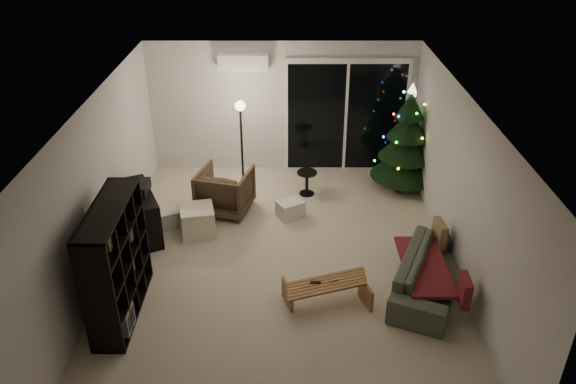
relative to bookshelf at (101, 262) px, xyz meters
name	(u,v)px	position (x,y,z in m)	size (l,w,h in m)	color
room	(310,159)	(2.71, 2.53, 0.23)	(6.50, 7.51, 2.60)	beige
bookshelf	(101,262)	(0.00, 0.00, 0.00)	(0.40, 1.58, 1.58)	black
media_cabinet	(139,213)	(0.00, 1.86, -0.41)	(0.45, 1.21, 0.75)	black
stereo	(136,188)	(0.00, 1.86, 0.05)	(0.38, 0.45, 0.16)	black
armchair	(225,191)	(1.28, 2.59, -0.40)	(0.83, 0.86, 0.78)	#3D2E1C
ottoman	(198,221)	(0.91, 1.87, -0.55)	(0.52, 0.52, 0.47)	beige
cardboard_box_a	(167,218)	(0.37, 2.09, -0.64)	(0.41, 0.31, 0.29)	white
cardboard_box_b	(290,209)	(2.39, 2.39, -0.64)	(0.42, 0.31, 0.29)	white
side_table	(307,183)	(2.69, 3.18, -0.56)	(0.36, 0.36, 0.45)	black
floor_lamp	(242,149)	(1.53, 3.34, 0.04)	(0.26, 0.26, 1.65)	black
sofa	(430,273)	(4.30, 0.44, -0.51)	(1.90, 0.74, 0.55)	#565A50
sofa_throw	(424,266)	(4.20, 0.44, -0.39)	(0.59, 1.37, 0.05)	maroon
cushion_a	(440,233)	(4.55, 1.09, -0.29)	(0.11, 0.36, 0.36)	tan
cushion_b	(464,290)	(4.55, -0.21, -0.29)	(0.11, 0.36, 0.36)	maroon
coffee_table	(327,293)	(2.86, 0.14, -0.61)	(1.10, 0.39, 0.35)	brown
remote_a	(316,282)	(2.71, 0.14, -0.43)	(0.14, 0.04, 0.02)	black
remote_b	(334,280)	(2.96, 0.19, -0.43)	(0.13, 0.04, 0.02)	slate
christmas_tree	(407,137)	(4.48, 3.48, 0.20)	(1.23, 1.23, 1.98)	#143214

